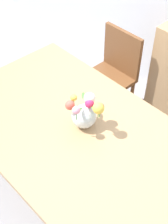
# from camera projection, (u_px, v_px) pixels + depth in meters

# --- Properties ---
(ground_plane) EXTENTS (12.00, 12.00, 0.00)m
(ground_plane) POSITION_uv_depth(u_px,v_px,m) (74.00, 189.00, 2.75)
(ground_plane) COLOR #939399
(dining_table) EXTENTS (1.77, 1.11, 0.77)m
(dining_table) POSITION_uv_depth(u_px,v_px,m) (72.00, 134.00, 2.27)
(dining_table) COLOR tan
(dining_table) RESTS_ON ground_plane
(chair_left) EXTENTS (0.42, 0.42, 0.90)m
(chair_left) POSITION_uv_depth(u_px,v_px,m) (113.00, 71.00, 3.06)
(chair_left) COLOR brown
(chair_left) RESTS_ON ground_plane
(flower_vase) EXTENTS (0.26, 0.21, 0.26)m
(flower_vase) POSITION_uv_depth(u_px,v_px,m) (85.00, 113.00, 2.13)
(flower_vase) COLOR silver
(flower_vase) RESTS_ON dining_table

